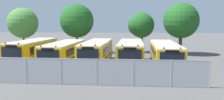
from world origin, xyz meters
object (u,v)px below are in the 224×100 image
at_px(traffic_cone, 142,79).
at_px(tree_3, 181,20).
at_px(tree_0, 24,23).
at_px(school_bus_2, 97,52).
at_px(school_bus_3, 131,52).
at_px(school_bus_0, 33,51).
at_px(tree_2, 140,25).
at_px(school_bus_4, 165,53).
at_px(school_bus_1, 64,52).
at_px(tree_1, 77,21).

bearing_deg(traffic_cone, tree_3, 70.08).
bearing_deg(tree_0, traffic_cone, -43.33).
bearing_deg(traffic_cone, school_bus_2, 122.09).
xyz_separation_m(school_bus_3, traffic_cone, (1.01, -7.14, -1.16)).
xyz_separation_m(school_bus_3, tree_0, (-16.14, 9.04, 3.10)).
distance_m(tree_0, traffic_cone, 23.95).
bearing_deg(school_bus_0, tree_3, -151.60).
relative_size(tree_2, tree_3, 0.83).
height_order(school_bus_4, tree_2, tree_2).
height_order(school_bus_0, tree_0, tree_0).
relative_size(school_bus_1, school_bus_3, 1.02).
xyz_separation_m(school_bus_3, tree_2, (1.28, 10.98, 2.74)).
relative_size(school_bus_3, tree_1, 1.33).
xyz_separation_m(school_bus_1, tree_1, (-0.88, 9.45, 3.44)).
distance_m(school_bus_0, tree_3, 20.42).
bearing_deg(school_bus_1, school_bus_0, -0.76).
relative_size(school_bus_2, tree_1, 1.35).
relative_size(school_bus_3, tree_3, 1.32).
height_order(tree_0, tree_2, tree_0).
xyz_separation_m(school_bus_1, tree_3, (14.28, 9.32, 3.52)).
height_order(school_bus_3, traffic_cone, school_bus_3).
distance_m(school_bus_2, school_bus_3, 3.77).
bearing_deg(tree_3, tree_1, 179.49).
bearing_deg(tree_0, tree_2, 6.37).
height_order(school_bus_1, tree_2, tree_2).
height_order(school_bus_3, tree_3, tree_3).
distance_m(school_bus_1, tree_0, 13.01).
xyz_separation_m(school_bus_4, tree_1, (-11.80, 9.27, 3.45)).
xyz_separation_m(tree_0, traffic_cone, (17.14, -16.17, -4.26)).
bearing_deg(school_bus_1, school_bus_4, -177.88).
bearing_deg(school_bus_2, school_bus_1, 7.13).
bearing_deg(tree_3, school_bus_4, -110.20).
distance_m(school_bus_4, tree_2, 11.36).
xyz_separation_m(school_bus_0, traffic_cone, (11.94, -7.31, -1.19)).
distance_m(tree_0, tree_2, 17.53).
bearing_deg(school_bus_3, school_bus_0, -0.65).
bearing_deg(tree_2, school_bus_1, -128.09).
relative_size(school_bus_4, traffic_cone, 22.60).
bearing_deg(school_bus_2, school_bus_0, 2.97).
height_order(school_bus_0, school_bus_1, school_bus_0).
xyz_separation_m(school_bus_2, school_bus_3, (3.74, -0.44, 0.02)).
relative_size(tree_1, tree_3, 0.99).
distance_m(school_bus_2, traffic_cone, 9.02).
relative_size(tree_3, traffic_cone, 15.26).
bearing_deg(tree_0, school_bus_0, -59.56).
distance_m(tree_1, traffic_cone, 19.53).
bearing_deg(school_bus_3, school_bus_4, -176.18).
xyz_separation_m(tree_2, tree_3, (5.71, -1.62, 0.71)).
distance_m(school_bus_4, traffic_cone, 7.89).
bearing_deg(tree_0, school_bus_1, -45.45).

